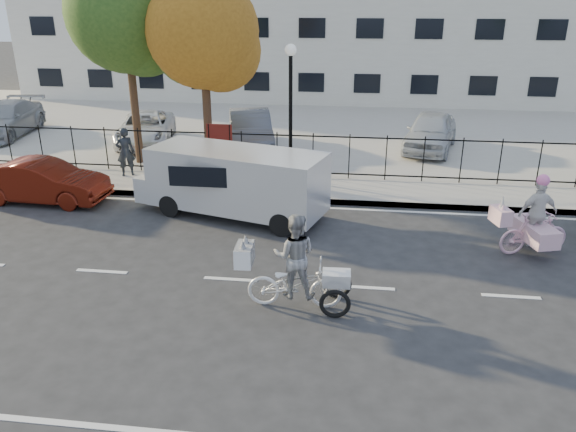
# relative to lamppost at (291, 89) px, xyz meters

# --- Properties ---
(ground) EXTENTS (120.00, 120.00, 0.00)m
(ground) POSITION_rel_lamppost_xyz_m (-0.50, -6.80, -3.11)
(ground) COLOR #333334
(road_markings) EXTENTS (60.00, 9.52, 0.01)m
(road_markings) POSITION_rel_lamppost_xyz_m (-0.50, -6.80, -3.11)
(road_markings) COLOR silver
(road_markings) RESTS_ON ground
(curb) EXTENTS (60.00, 0.10, 0.15)m
(curb) POSITION_rel_lamppost_xyz_m (-0.50, -1.75, -3.04)
(curb) COLOR #A8A399
(curb) RESTS_ON ground
(sidewalk) EXTENTS (60.00, 2.20, 0.15)m
(sidewalk) POSITION_rel_lamppost_xyz_m (-0.50, -0.70, -3.04)
(sidewalk) COLOR #A8A399
(sidewalk) RESTS_ON ground
(parking_lot) EXTENTS (60.00, 15.60, 0.15)m
(parking_lot) POSITION_rel_lamppost_xyz_m (-0.50, 8.20, -3.04)
(parking_lot) COLOR #A8A399
(parking_lot) RESTS_ON ground
(iron_fence) EXTENTS (58.00, 0.06, 1.50)m
(iron_fence) POSITION_rel_lamppost_xyz_m (-0.50, 0.40, -2.21)
(iron_fence) COLOR black
(iron_fence) RESTS_ON sidewalk
(building) EXTENTS (34.00, 10.00, 6.00)m
(building) POSITION_rel_lamppost_xyz_m (-0.50, 18.20, -0.11)
(building) COLOR silver
(building) RESTS_ON ground
(lamppost) EXTENTS (0.36, 0.36, 4.33)m
(lamppost) POSITION_rel_lamppost_xyz_m (0.00, 0.00, 0.00)
(lamppost) COLOR black
(lamppost) RESTS_ON sidewalk
(street_sign) EXTENTS (0.85, 0.06, 1.80)m
(street_sign) POSITION_rel_lamppost_xyz_m (-2.35, 0.00, -1.70)
(street_sign) COLOR black
(street_sign) RESTS_ON sidewalk
(zebra_trike) EXTENTS (2.31, 0.89, 1.99)m
(zebra_trike) POSITION_rel_lamppost_xyz_m (1.04, -7.73, -2.35)
(zebra_trike) COLOR white
(zebra_trike) RESTS_ON ground
(unicorn_bike) EXTENTS (2.04, 1.47, 2.01)m
(unicorn_bike) POSITION_rel_lamppost_xyz_m (6.45, -4.54, -2.37)
(unicorn_bike) COLOR #FFC2DC
(unicorn_bike) RESTS_ON ground
(white_van) EXTENTS (5.76, 3.12, 1.91)m
(white_van) POSITION_rel_lamppost_xyz_m (-1.23, -3.00, -2.06)
(white_van) COLOR silver
(white_van) RESTS_ON ground
(red_sedan) EXTENTS (3.94, 1.54, 1.28)m
(red_sedan) POSITION_rel_lamppost_xyz_m (-7.17, -2.62, -2.47)
(red_sedan) COLOR #541309
(red_sedan) RESTS_ON ground
(pedestrian) EXTENTS (0.71, 0.63, 1.64)m
(pedestrian) POSITION_rel_lamppost_xyz_m (-5.55, -0.21, -2.14)
(pedestrian) COLOR black
(pedestrian) RESTS_ON sidewalk
(lot_car_a) EXTENTS (2.52, 5.06, 1.41)m
(lot_car_a) POSITION_rel_lamppost_xyz_m (-12.97, 4.61, -2.26)
(lot_car_a) COLOR #96999D
(lot_car_a) RESTS_ON parking_lot
(lot_car_b) EXTENTS (3.00, 4.83, 1.25)m
(lot_car_b) POSITION_rel_lamppost_xyz_m (-6.47, 4.08, -2.34)
(lot_car_b) COLOR silver
(lot_car_b) RESTS_ON parking_lot
(lot_car_c) EXTENTS (2.63, 4.71, 1.47)m
(lot_car_c) POSITION_rel_lamppost_xyz_m (-2.07, 3.84, -2.23)
(lot_car_c) COLOR #54565C
(lot_car_c) RESTS_ON parking_lot
(lot_car_d) EXTENTS (2.68, 4.54, 1.45)m
(lot_car_d) POSITION_rel_lamppost_xyz_m (4.97, 4.51, -2.24)
(lot_car_d) COLOR #B9BDC1
(lot_car_d) RESTS_ON parking_lot
(tree_west) EXTENTS (3.98, 3.98, 7.30)m
(tree_west) POSITION_rel_lamppost_xyz_m (-5.58, 1.46, 2.00)
(tree_west) COLOR #442D1D
(tree_west) RESTS_ON ground
(tree_mid) EXTENTS (3.61, 3.58, 6.57)m
(tree_mid) POSITION_rel_lamppost_xyz_m (-2.72, 0.56, 1.48)
(tree_mid) COLOR #442D1D
(tree_mid) RESTS_ON ground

